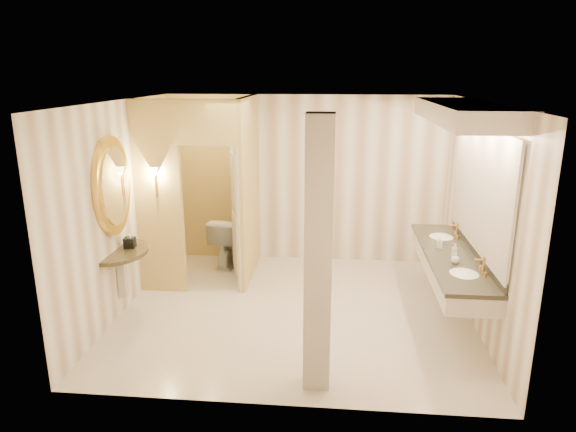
# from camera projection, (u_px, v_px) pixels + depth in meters

# --- Properties ---
(floor) EXTENTS (4.50, 4.50, 0.00)m
(floor) POSITION_uv_depth(u_px,v_px,m) (295.00, 311.00, 6.77)
(floor) COLOR beige
(floor) RESTS_ON ground
(ceiling) EXTENTS (4.50, 4.50, 0.00)m
(ceiling) POSITION_uv_depth(u_px,v_px,m) (296.00, 102.00, 6.04)
(ceiling) COLOR white
(ceiling) RESTS_ON wall_back
(wall_back) EXTENTS (4.50, 0.02, 2.70)m
(wall_back) POSITION_uv_depth(u_px,v_px,m) (305.00, 180.00, 8.32)
(wall_back) COLOR white
(wall_back) RESTS_ON floor
(wall_front) EXTENTS (4.50, 0.02, 2.70)m
(wall_front) POSITION_uv_depth(u_px,v_px,m) (277.00, 272.00, 4.49)
(wall_front) COLOR white
(wall_front) RESTS_ON floor
(wall_left) EXTENTS (0.02, 4.00, 2.70)m
(wall_left) POSITION_uv_depth(u_px,v_px,m) (121.00, 208.00, 6.61)
(wall_left) COLOR white
(wall_left) RESTS_ON floor
(wall_right) EXTENTS (0.02, 4.00, 2.70)m
(wall_right) POSITION_uv_depth(u_px,v_px,m) (480.00, 217.00, 6.20)
(wall_right) COLOR white
(wall_right) RESTS_ON floor
(toilet_closet) EXTENTS (1.50, 1.55, 2.70)m
(toilet_closet) POSITION_uv_depth(u_px,v_px,m) (224.00, 190.00, 7.43)
(toilet_closet) COLOR #EFD57D
(toilet_closet) RESTS_ON floor
(wall_sconce) EXTENTS (0.14, 0.14, 0.42)m
(wall_sconce) POSITION_uv_depth(u_px,v_px,m) (155.00, 173.00, 6.89)
(wall_sconce) COLOR #C7863F
(wall_sconce) RESTS_ON toilet_closet
(vanity) EXTENTS (0.75, 2.65, 2.09)m
(vanity) POSITION_uv_depth(u_px,v_px,m) (460.00, 194.00, 6.14)
(vanity) COLOR beige
(vanity) RESTS_ON floor
(console_shelf) EXTENTS (0.94, 0.94, 1.92)m
(console_shelf) POSITION_uv_depth(u_px,v_px,m) (115.00, 215.00, 6.33)
(console_shelf) COLOR black
(console_shelf) RESTS_ON floor
(pillar) EXTENTS (0.26, 0.26, 2.70)m
(pillar) POSITION_uv_depth(u_px,v_px,m) (318.00, 258.00, 4.83)
(pillar) COLOR beige
(pillar) RESTS_ON floor
(tissue_box) EXTENTS (0.14, 0.14, 0.13)m
(tissue_box) POSITION_uv_depth(u_px,v_px,m) (130.00, 243.00, 6.54)
(tissue_box) COLOR black
(tissue_box) RESTS_ON console_shelf
(toilet) EXTENTS (0.56, 0.85, 0.81)m
(toilet) POSITION_uv_depth(u_px,v_px,m) (228.00, 241.00, 8.30)
(toilet) COLOR white
(toilet) RESTS_ON floor
(soap_bottle_a) EXTENTS (0.08, 0.08, 0.15)m
(soap_bottle_a) POSITION_uv_depth(u_px,v_px,m) (439.00, 242.00, 6.52)
(soap_bottle_a) COLOR beige
(soap_bottle_a) RESTS_ON vanity
(soap_bottle_b) EXTENTS (0.11, 0.11, 0.13)m
(soap_bottle_b) POSITION_uv_depth(u_px,v_px,m) (455.00, 258.00, 5.99)
(soap_bottle_b) COLOR silver
(soap_bottle_b) RESTS_ON vanity
(soap_bottle_c) EXTENTS (0.09, 0.09, 0.19)m
(soap_bottle_c) POSITION_uv_depth(u_px,v_px,m) (454.00, 251.00, 6.15)
(soap_bottle_c) COLOR #C6B28C
(soap_bottle_c) RESTS_ON vanity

